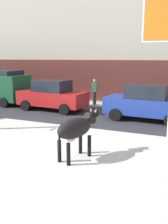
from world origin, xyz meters
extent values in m
plane|color=silver|center=(0.00, 0.00, 0.00)|extent=(120.00, 120.00, 0.00)
cube|color=#333338|center=(0.00, 7.97, 0.00)|extent=(60.00, 5.60, 0.01)
cube|color=#BCB29E|center=(0.00, 14.87, 6.50)|extent=(44.00, 6.00, 13.00)
cube|color=#5B2823|center=(0.00, 11.82, 1.60)|extent=(43.12, 0.10, 2.80)
ellipsoid|color=black|center=(1.11, 1.58, 1.02)|extent=(0.99, 1.51, 0.64)
cylinder|color=black|center=(1.07, 2.10, 0.35)|extent=(0.12, 0.12, 0.70)
cylinder|color=black|center=(1.44, 1.99, 0.35)|extent=(0.12, 0.12, 0.70)
cylinder|color=black|center=(0.78, 1.17, 0.35)|extent=(0.12, 0.12, 0.70)
cylinder|color=black|center=(1.15, 1.05, 0.35)|extent=(0.12, 0.12, 0.70)
cylinder|color=black|center=(1.33, 2.29, 1.20)|extent=(0.39, 0.53, 0.44)
ellipsoid|color=black|center=(1.39, 2.50, 1.30)|extent=(0.36, 0.49, 0.28)
cone|color=beige|center=(1.28, 2.50, 1.46)|extent=(0.13, 0.09, 0.15)
cone|color=beige|center=(1.49, 2.43, 1.46)|extent=(0.13, 0.09, 0.15)
cylinder|color=black|center=(0.91, 0.94, 0.77)|extent=(0.06, 0.06, 0.60)
ellipsoid|color=beige|center=(1.06, 1.41, 0.72)|extent=(0.31, 0.34, 0.20)
cylinder|color=black|center=(-6.73, 9.44, 0.32)|extent=(0.65, 0.25, 0.64)
cylinder|color=black|center=(-6.83, 7.54, 0.32)|extent=(0.65, 0.25, 0.64)
cube|color=red|center=(-3.53, 8.10, 0.74)|extent=(4.28, 1.97, 0.84)
cube|color=#1E232D|center=(-3.53, 8.10, 1.50)|extent=(2.08, 1.65, 0.68)
cylinder|color=black|center=(-2.13, 8.91, 0.32)|extent=(0.65, 0.25, 0.64)
cylinder|color=black|center=(-2.21, 7.15, 0.32)|extent=(0.65, 0.25, 0.64)
cylinder|color=black|center=(-4.85, 9.05, 0.32)|extent=(0.65, 0.25, 0.64)
cylinder|color=black|center=(-4.94, 7.29, 0.32)|extent=(0.65, 0.25, 0.64)
cube|color=#233D9E|center=(2.23, 7.78, 0.74)|extent=(4.28, 1.97, 0.84)
cube|color=#1E232D|center=(2.23, 7.78, 1.50)|extent=(2.08, 1.65, 0.68)
cylinder|color=black|center=(0.91, 8.73, 0.32)|extent=(0.65, 0.25, 0.64)
cylinder|color=black|center=(0.82, 6.97, 0.32)|extent=(0.65, 0.25, 0.64)
cylinder|color=#282833|center=(-1.87, 10.90, 0.44)|extent=(0.24, 0.24, 0.88)
cube|color=#386B42|center=(-1.87, 10.90, 1.20)|extent=(0.36, 0.22, 0.64)
sphere|color=beige|center=(-1.87, 10.90, 1.63)|extent=(0.20, 0.20, 0.20)
camera|label=1|loc=(4.51, -5.46, 3.19)|focal=41.57mm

